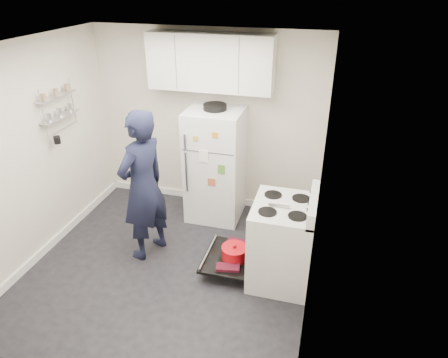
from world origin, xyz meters
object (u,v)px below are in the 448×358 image
(open_oven_door, at_px, (231,255))
(refrigerator, at_px, (216,164))
(person, at_px, (143,187))
(electric_range, at_px, (281,243))

(open_oven_door, xyz_separation_m, refrigerator, (-0.51, 1.10, 0.59))
(refrigerator, relative_size, person, 0.88)
(electric_range, distance_m, refrigerator, 1.56)
(person, bearing_deg, open_oven_door, 107.63)
(open_oven_door, height_order, person, person)
(refrigerator, bearing_deg, open_oven_door, -65.41)
(electric_range, height_order, refrigerator, refrigerator)
(electric_range, bearing_deg, open_oven_door, -179.53)
(electric_range, xyz_separation_m, refrigerator, (-1.06, 1.10, 0.31))
(electric_range, relative_size, refrigerator, 0.68)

